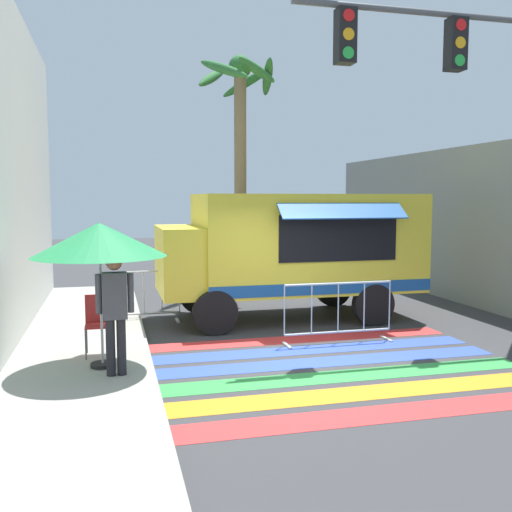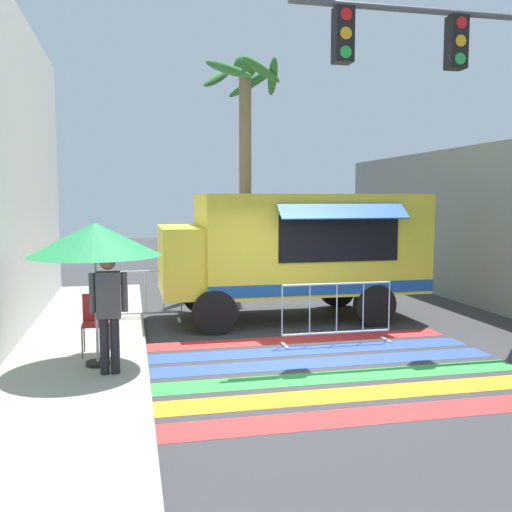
{
  "view_description": "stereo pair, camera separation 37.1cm",
  "coord_description": "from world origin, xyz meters",
  "px_view_note": "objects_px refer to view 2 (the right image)",
  "views": [
    {
      "loc": [
        -3.06,
        -8.83,
        2.64
      ],
      "look_at": [
        -0.28,
        2.05,
        1.5
      ],
      "focal_mm": 40.0,
      "sensor_mm": 36.0,
      "label": 1
    },
    {
      "loc": [
        -2.7,
        -8.91,
        2.64
      ],
      "look_at": [
        -0.28,
        2.05,
        1.5
      ],
      "focal_mm": 40.0,
      "sensor_mm": 36.0,
      "label": 2
    }
  ],
  "objects_px": {
    "barricade_front": "(337,313)",
    "folding_chair": "(96,317)",
    "traffic_signal_pole": "(459,91)",
    "barricade_side": "(146,297)",
    "vendor_person": "(109,306)",
    "food_truck": "(289,246)",
    "palm_tree": "(245,129)",
    "patio_umbrella": "(95,240)"
  },
  "relations": [
    {
      "from": "traffic_signal_pole",
      "to": "vendor_person",
      "type": "distance_m",
      "value": 7.02
    },
    {
      "from": "barricade_side",
      "to": "folding_chair",
      "type": "bearing_deg",
      "value": -107.44
    },
    {
      "from": "patio_umbrella",
      "to": "food_truck",
      "type": "bearing_deg",
      "value": 39.36
    },
    {
      "from": "food_truck",
      "to": "barricade_front",
      "type": "relative_size",
      "value": 2.68
    },
    {
      "from": "vendor_person",
      "to": "food_truck",
      "type": "bearing_deg",
      "value": 46.51
    },
    {
      "from": "food_truck",
      "to": "traffic_signal_pole",
      "type": "bearing_deg",
      "value": -48.14
    },
    {
      "from": "traffic_signal_pole",
      "to": "barricade_side",
      "type": "bearing_deg",
      "value": 151.68
    },
    {
      "from": "patio_umbrella",
      "to": "barricade_front",
      "type": "xyz_separation_m",
      "value": [
        4.15,
        0.91,
        -1.47
      ]
    },
    {
      "from": "food_truck",
      "to": "vendor_person",
      "type": "distance_m",
      "value": 5.21
    },
    {
      "from": "food_truck",
      "to": "palm_tree",
      "type": "height_order",
      "value": "palm_tree"
    },
    {
      "from": "patio_umbrella",
      "to": "barricade_side",
      "type": "xyz_separation_m",
      "value": [
        0.81,
        3.48,
        -1.49
      ]
    },
    {
      "from": "food_truck",
      "to": "palm_tree",
      "type": "relative_size",
      "value": 0.88
    },
    {
      "from": "folding_chair",
      "to": "vendor_person",
      "type": "distance_m",
      "value": 1.3
    },
    {
      "from": "patio_umbrella",
      "to": "palm_tree",
      "type": "height_order",
      "value": "palm_tree"
    },
    {
      "from": "barricade_front",
      "to": "folding_chair",
      "type": "bearing_deg",
      "value": -177.64
    },
    {
      "from": "food_truck",
      "to": "patio_umbrella",
      "type": "distance_m",
      "value": 5.04
    },
    {
      "from": "folding_chair",
      "to": "palm_tree",
      "type": "relative_size",
      "value": 0.15
    },
    {
      "from": "vendor_person",
      "to": "barricade_side",
      "type": "distance_m",
      "value": 4.04
    },
    {
      "from": "folding_chair",
      "to": "barricade_front",
      "type": "xyz_separation_m",
      "value": [
        4.21,
        0.17,
        -0.15
      ]
    },
    {
      "from": "barricade_front",
      "to": "patio_umbrella",
      "type": "bearing_deg",
      "value": -167.68
    },
    {
      "from": "traffic_signal_pole",
      "to": "palm_tree",
      "type": "distance_m",
      "value": 6.25
    },
    {
      "from": "food_truck",
      "to": "palm_tree",
      "type": "distance_m",
      "value": 4.15
    },
    {
      "from": "folding_chair",
      "to": "barricade_front",
      "type": "height_order",
      "value": "barricade_front"
    },
    {
      "from": "traffic_signal_pole",
      "to": "barricade_side",
      "type": "relative_size",
      "value": 4.16
    },
    {
      "from": "food_truck",
      "to": "patio_umbrella",
      "type": "height_order",
      "value": "food_truck"
    },
    {
      "from": "vendor_person",
      "to": "barricade_front",
      "type": "relative_size",
      "value": 0.84
    },
    {
      "from": "vendor_person",
      "to": "traffic_signal_pole",
      "type": "bearing_deg",
      "value": 11.32
    },
    {
      "from": "barricade_front",
      "to": "palm_tree",
      "type": "relative_size",
      "value": 0.33
    },
    {
      "from": "barricade_front",
      "to": "barricade_side",
      "type": "bearing_deg",
      "value": 142.46
    },
    {
      "from": "traffic_signal_pole",
      "to": "patio_umbrella",
      "type": "height_order",
      "value": "traffic_signal_pole"
    },
    {
      "from": "barricade_side",
      "to": "vendor_person",
      "type": "bearing_deg",
      "value": -98.78
    },
    {
      "from": "barricade_front",
      "to": "barricade_side",
      "type": "height_order",
      "value": "same"
    },
    {
      "from": "folding_chair",
      "to": "vendor_person",
      "type": "relative_size",
      "value": 0.55
    },
    {
      "from": "patio_umbrella",
      "to": "barricade_front",
      "type": "bearing_deg",
      "value": 12.32
    },
    {
      "from": "barricade_side",
      "to": "palm_tree",
      "type": "bearing_deg",
      "value": 44.72
    },
    {
      "from": "food_truck",
      "to": "palm_tree",
      "type": "bearing_deg",
      "value": 96.85
    },
    {
      "from": "traffic_signal_pole",
      "to": "palm_tree",
      "type": "bearing_deg",
      "value": 115.82
    },
    {
      "from": "vendor_person",
      "to": "barricade_side",
      "type": "xyz_separation_m",
      "value": [
        0.61,
        3.95,
        -0.58
      ]
    },
    {
      "from": "vendor_person",
      "to": "barricade_side",
      "type": "height_order",
      "value": "vendor_person"
    },
    {
      "from": "traffic_signal_pole",
      "to": "patio_umbrella",
      "type": "distance_m",
      "value": 6.75
    },
    {
      "from": "patio_umbrella",
      "to": "palm_tree",
      "type": "relative_size",
      "value": 0.34
    },
    {
      "from": "folding_chair",
      "to": "barricade_side",
      "type": "relative_size",
      "value": 0.63
    }
  ]
}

